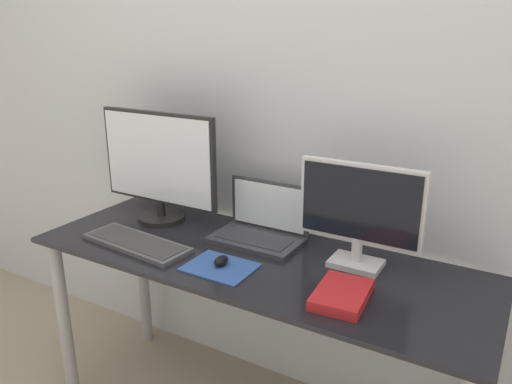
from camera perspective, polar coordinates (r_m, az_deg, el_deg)
name	(u,v)px	position (r m, az deg, el deg)	size (l,w,h in m)	color
wall_back	(300,101)	(1.95, 5.03, 10.34)	(7.00, 0.05, 2.50)	silver
desk	(252,288)	(1.84, -0.42, -10.88)	(1.65, 0.59, 0.74)	black
monitor_left	(159,165)	(2.08, -11.07, 3.02)	(0.56, 0.20, 0.46)	black
monitor_right	(360,211)	(1.68, 11.76, -2.17)	(0.42, 0.12, 0.36)	silver
laptop	(262,225)	(1.91, 0.64, -3.83)	(0.34, 0.21, 0.22)	#333338
keyboard	(137,243)	(1.92, -13.49, -5.68)	(0.45, 0.20, 0.02)	#4C4C51
mousepad	(220,267)	(1.71, -4.11, -8.56)	(0.23, 0.18, 0.00)	#2D519E
mouse	(221,261)	(1.71, -4.00, -7.86)	(0.04, 0.06, 0.03)	black
book	(342,295)	(1.53, 9.77, -11.49)	(0.17, 0.23, 0.03)	red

